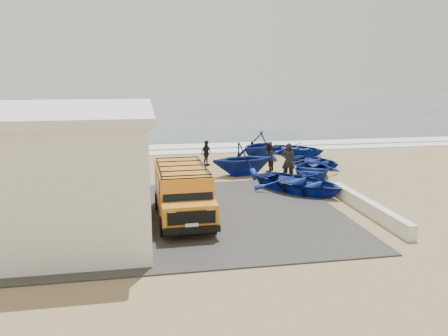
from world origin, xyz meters
TOP-DOWN VIEW (x-y plane):
  - ground at (0.00, 0.00)m, footprint 160.00×160.00m
  - slab at (-2.00, -2.00)m, footprint 12.00×10.00m
  - ocean at (0.00, 56.00)m, footprint 180.00×88.00m
  - surf_line at (0.00, 12.00)m, footprint 180.00×1.60m
  - surf_wash at (0.00, 14.50)m, footprint 180.00×2.20m
  - building at (-7.50, -2.00)m, footprint 8.40×9.40m
  - parapet at (5.00, -3.00)m, footprint 0.35×6.00m
  - van at (-2.27, -2.28)m, footprint 2.05×4.85m
  - boat_near_left at (3.44, 0.58)m, footprint 5.11×5.37m
  - boat_near_right at (5.10, 3.29)m, footprint 4.32×4.78m
  - boat_mid_left at (1.60, 4.47)m, footprint 3.88×3.49m
  - boat_mid_right at (6.36, 5.80)m, footprint 3.62×3.97m
  - boat_far_left at (3.66, 8.81)m, footprint 4.48×4.46m
  - boat_far_right at (6.62, 9.78)m, footprint 4.58×4.47m
  - fisherman_front at (3.69, 2.99)m, footprint 0.85×0.75m
  - fisherman_middle at (3.26, 5.20)m, footprint 0.98×1.00m
  - fisherman_back at (-0.01, 7.30)m, footprint 0.90×0.90m

SIDE VIEW (x-z plane):
  - ground at x=0.00m, z-range 0.00..0.00m
  - ocean at x=0.00m, z-range 0.00..0.01m
  - surf_wash at x=0.00m, z-range 0.00..0.04m
  - slab at x=-2.00m, z-range 0.00..0.05m
  - surf_line at x=0.00m, z-range 0.00..0.06m
  - parapet at x=5.00m, z-range 0.00..0.55m
  - boat_mid_right at x=6.36m, z-range 0.00..0.67m
  - boat_far_right at x=6.62m, z-range 0.00..0.77m
  - boat_near_right at x=5.10m, z-range 0.00..0.81m
  - boat_near_left at x=3.44m, z-range 0.00..0.91m
  - fisherman_back at x=-0.01m, z-range 0.00..1.54m
  - fisherman_middle at x=3.26m, z-range 0.00..1.63m
  - boat_far_left at x=3.66m, z-range 0.00..1.79m
  - boat_mid_left at x=1.60m, z-range 0.00..1.81m
  - fisherman_front at x=3.69m, z-range 0.00..1.96m
  - van at x=-2.27m, z-range 0.08..2.14m
  - building at x=-7.50m, z-range 0.01..4.31m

